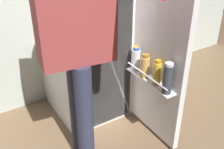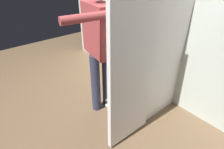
% 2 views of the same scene
% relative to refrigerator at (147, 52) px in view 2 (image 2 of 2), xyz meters
% --- Properties ---
extents(ground_plane, '(6.76, 6.76, 0.00)m').
position_rel_refrigerator_xyz_m(ground_plane, '(-0.02, -0.53, -0.83)').
color(ground_plane, brown).
extents(kitchen_wall, '(4.40, 0.10, 2.63)m').
position_rel_refrigerator_xyz_m(kitchen_wall, '(-0.02, 0.42, 0.49)').
color(kitchen_wall, beige).
rests_on(kitchen_wall, ground_plane).
extents(refrigerator, '(0.63, 1.21, 1.66)m').
position_rel_refrigerator_xyz_m(refrigerator, '(0.00, 0.00, 0.00)').
color(refrigerator, white).
rests_on(refrigerator, ground_plane).
extents(person, '(0.56, 0.82, 1.65)m').
position_rel_refrigerator_xyz_m(person, '(-0.31, -0.48, 0.17)').
color(person, '#2D334C').
rests_on(person, ground_plane).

